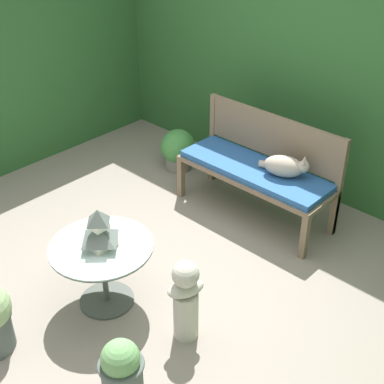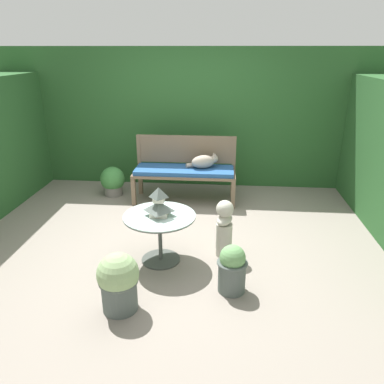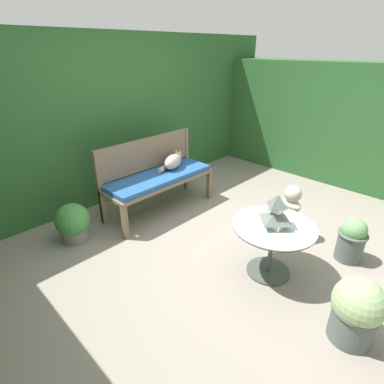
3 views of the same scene
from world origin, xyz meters
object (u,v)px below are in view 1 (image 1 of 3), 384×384
object	(u,v)px
garden_bench	(255,173)
patio_table	(102,258)
pagoda_birdhouse	(99,231)
potted_plant_bench_left	(122,371)
garden_bust	(186,299)
potted_plant_bench_right	(178,150)
cat	(285,166)

from	to	relation	value
garden_bench	patio_table	size ratio (longest dim) A/B	1.98
pagoda_birdhouse	potted_plant_bench_left	distance (m)	1.03
garden_bench	potted_plant_bench_left	xyz separation A→B (m)	(0.71, -2.28, -0.21)
garden_bust	potted_plant_bench_right	bearing A→B (deg)	66.16
pagoda_birdhouse	garden_bust	world-z (taller)	pagoda_birdhouse
patio_table	pagoda_birdhouse	world-z (taller)	pagoda_birdhouse
garden_bench	pagoda_birdhouse	xyz separation A→B (m)	(-0.08, -1.78, 0.23)
potted_plant_bench_left	cat	bearing A→B (deg)	100.08
pagoda_birdhouse	potted_plant_bench_right	bearing A→B (deg)	119.65
pagoda_birdhouse	potted_plant_bench_left	world-z (taller)	pagoda_birdhouse
patio_table	pagoda_birdhouse	bearing A→B (deg)	0.00
potted_plant_bench_right	patio_table	bearing A→B (deg)	-60.35
garden_bench	potted_plant_bench_left	world-z (taller)	garden_bench
patio_table	garden_bench	bearing A→B (deg)	87.43
garden_bust	potted_plant_bench_left	xyz separation A→B (m)	(0.08, -0.68, -0.10)
cat	potted_plant_bench_right	distance (m)	1.54
garden_bench	potted_plant_bench_left	distance (m)	2.39
garden_bench	potted_plant_bench_right	world-z (taller)	garden_bench
potted_plant_bench_right	garden_bust	bearing A→B (deg)	-44.29
cat	pagoda_birdhouse	distance (m)	1.87
cat	potted_plant_bench_right	xyz separation A→B (m)	(-1.48, 0.11, -0.40)
garden_bust	potted_plant_bench_left	size ratio (longest dim) A/B	1.37
garden_bust	patio_table	bearing A→B (deg)	124.71
cat	potted_plant_bench_left	world-z (taller)	cat
garden_bench	garden_bust	bearing A→B (deg)	-68.77
pagoda_birdhouse	garden_bust	size ratio (longest dim) A/B	0.47
cat	garden_bust	size ratio (longest dim) A/B	0.73
cat	garden_bust	world-z (taller)	cat
pagoda_birdhouse	patio_table	bearing A→B (deg)	180.00
patio_table	garden_bust	bearing A→B (deg)	14.26
pagoda_birdhouse	potted_plant_bench_left	size ratio (longest dim) A/B	0.65
potted_plant_bench_right	cat	bearing A→B (deg)	-4.37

